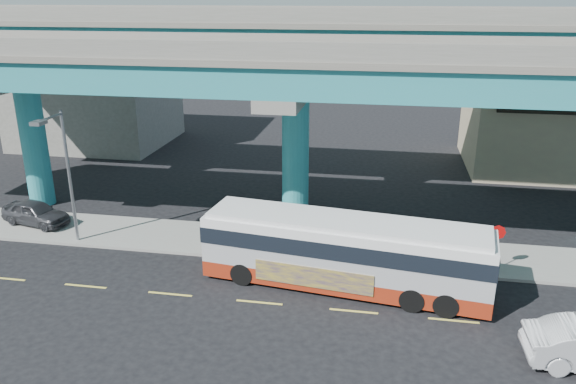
% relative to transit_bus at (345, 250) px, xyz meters
% --- Properties ---
extents(ground, '(120.00, 120.00, 0.00)m').
position_rel_transit_bus_xyz_m(ground, '(-3.40, -1.73, -1.77)').
color(ground, black).
rests_on(ground, ground).
extents(sidewalk, '(70.00, 4.00, 0.15)m').
position_rel_transit_bus_xyz_m(sidewalk, '(-3.40, 3.77, -1.70)').
color(sidewalk, gray).
rests_on(sidewalk, ground).
extents(lane_markings, '(58.00, 0.12, 0.01)m').
position_rel_transit_bus_xyz_m(lane_markings, '(-3.40, -2.03, -1.77)').
color(lane_markings, '#D8C64C').
rests_on(lane_markings, ground).
extents(viaduct, '(52.00, 12.40, 11.70)m').
position_rel_transit_bus_xyz_m(viaduct, '(-3.40, 7.37, 7.37)').
color(viaduct, teal).
rests_on(viaduct, ground).
extents(building_beige, '(14.00, 10.23, 7.00)m').
position_rel_transit_bus_xyz_m(building_beige, '(14.60, 21.25, 1.74)').
color(building_beige, tan).
rests_on(building_beige, ground).
extents(building_concrete, '(12.00, 10.00, 9.00)m').
position_rel_transit_bus_xyz_m(building_concrete, '(-23.40, 22.27, 2.73)').
color(building_concrete, gray).
rests_on(building_concrete, ground).
extents(transit_bus, '(12.81, 4.32, 3.23)m').
position_rel_transit_bus_xyz_m(transit_bus, '(0.00, 0.00, 0.00)').
color(transit_bus, maroon).
rests_on(transit_bus, ground).
extents(parked_car, '(3.30, 4.66, 1.35)m').
position_rel_transit_bus_xyz_m(parked_car, '(-17.58, 3.85, -0.94)').
color(parked_car, '#333438').
rests_on(parked_car, sidewalk).
extents(street_lamp, '(0.50, 2.30, 6.91)m').
position_rel_transit_bus_xyz_m(street_lamp, '(-14.18, 1.73, 2.92)').
color(street_lamp, gray).
rests_on(street_lamp, sidewalk).
extents(stop_sign, '(0.69, 0.09, 2.31)m').
position_rel_transit_bus_xyz_m(stop_sign, '(6.79, 2.45, 0.02)').
color(stop_sign, gray).
rests_on(stop_sign, sidewalk).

